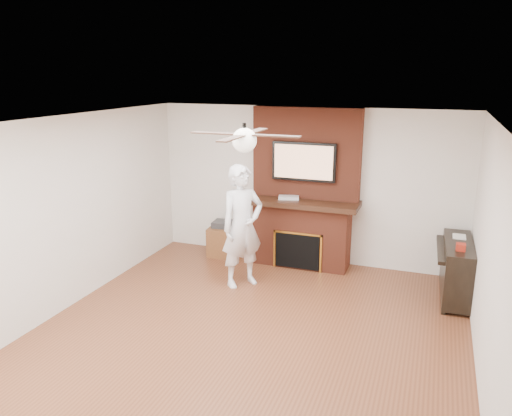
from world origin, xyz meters
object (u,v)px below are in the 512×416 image
(piano, at_px, (456,268))
(fireplace, at_px, (303,204))
(side_table, at_px, (225,239))
(person, at_px, (242,226))

(piano, bearing_deg, fireplace, 164.96)
(side_table, bearing_deg, piano, -12.32)
(person, distance_m, piano, 3.00)
(fireplace, height_order, piano, fireplace)
(side_table, xyz_separation_m, piano, (3.64, -0.48, 0.16))
(person, distance_m, side_table, 1.43)
(person, height_order, side_table, person)
(person, height_order, piano, person)
(person, xyz_separation_m, piano, (2.90, 0.58, -0.46))
(fireplace, distance_m, person, 1.28)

